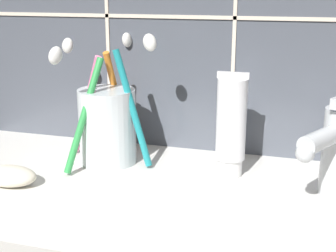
# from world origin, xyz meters

# --- Properties ---
(sink_counter) EXTENTS (0.75, 0.31, 0.02)m
(sink_counter) POSITION_xyz_m (0.00, 0.00, 0.01)
(sink_counter) COLOR silver
(sink_counter) RESTS_ON ground
(toothbrush_cup) EXTENTS (0.15, 0.17, 0.18)m
(toothbrush_cup) POSITION_xyz_m (-0.14, 0.07, 0.08)
(toothbrush_cup) COLOR silver
(toothbrush_cup) RESTS_ON sink_counter
(toothpaste_tube) EXTENTS (0.04, 0.04, 0.13)m
(toothpaste_tube) POSITION_xyz_m (0.03, 0.07, 0.09)
(toothpaste_tube) COLOR white
(toothpaste_tube) RESTS_ON sink_counter
(soap_bar) EXTENTS (0.07, 0.04, 0.02)m
(soap_bar) POSITION_xyz_m (-0.22, -0.04, 0.03)
(soap_bar) COLOR silver
(soap_bar) RESTS_ON sink_counter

